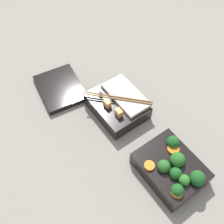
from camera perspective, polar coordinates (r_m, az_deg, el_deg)
name	(u,v)px	position (r m, az deg, el deg)	size (l,w,h in m)	color
ground_plane	(142,138)	(0.80, 6.46, -5.64)	(3.00, 3.00, 0.00)	gray
bento_tray_vegetable	(172,168)	(0.73, 12.90, -11.79)	(0.18, 0.14, 0.08)	black
bento_tray_rice	(119,104)	(0.83, 1.46, 1.74)	(0.18, 0.16, 0.07)	black
bento_lid	(60,88)	(0.91, -11.20, 5.11)	(0.17, 0.14, 0.02)	black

